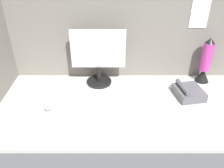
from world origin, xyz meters
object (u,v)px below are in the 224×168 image
Objects in this scene: monitor at (99,55)px; mouse at (49,105)px; desk_phone at (189,92)px; lava_lamp at (206,64)px; keyboard at (99,105)px.

monitor reaches higher than mouse.
desk_phone is at bearing -0.25° from mouse.
mouse is 0.29× the size of lava_lamp.
lava_lamp is at bearing 51.90° from desk_phone.
desk_phone is at bearing -16.48° from monitor.
keyboard is 82.26cm from lava_lamp.
monitor reaches higher than lava_lamp.
desk_phone reaches higher than keyboard.
lava_lamp is at bearing 8.86° from mouse.
desk_phone is (59.04, 11.60, 2.19)cm from keyboard.
keyboard is 1.10× the size of lava_lamp.
mouse is (-31.74, -1.31, 0.70)cm from keyboard.
keyboard is 60.21cm from desk_phone.
mouse is 91.70cm from desk_phone.
mouse is at bearing -170.60° from keyboard.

